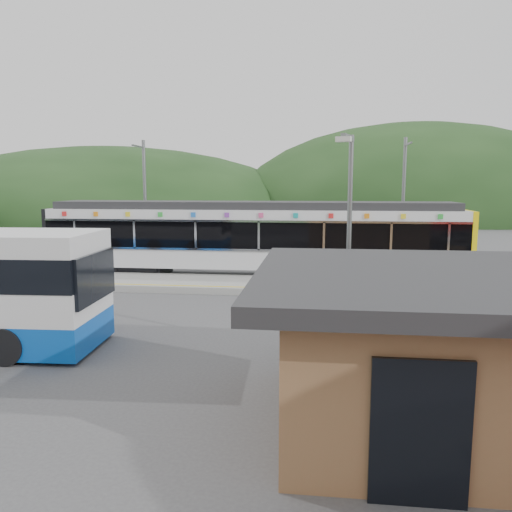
# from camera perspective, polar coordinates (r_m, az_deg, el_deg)

# --- Properties ---
(ground) EXTENTS (120.00, 120.00, 0.00)m
(ground) POSITION_cam_1_polar(r_m,az_deg,el_deg) (19.11, -0.81, -5.71)
(ground) COLOR #4C4C4F
(ground) RESTS_ON ground
(hills) EXTENTS (146.00, 149.00, 26.00)m
(hills) POSITION_cam_1_polar(r_m,az_deg,el_deg) (24.39, 15.50, -2.96)
(hills) COLOR #1E3D19
(hills) RESTS_ON ground
(platform) EXTENTS (26.00, 3.20, 0.30)m
(platform) POSITION_cam_1_polar(r_m,az_deg,el_deg) (22.27, 0.33, -3.32)
(platform) COLOR #9E9E99
(platform) RESTS_ON ground
(yellow_line) EXTENTS (26.00, 0.10, 0.01)m
(yellow_line) POSITION_cam_1_polar(r_m,az_deg,el_deg) (20.98, -0.08, -3.60)
(yellow_line) COLOR yellow
(yellow_line) RESTS_ON platform
(train) EXTENTS (20.44, 3.01, 3.74)m
(train) POSITION_cam_1_polar(r_m,az_deg,el_deg) (24.71, -0.39, 2.32)
(train) COLOR black
(train) RESTS_ON ground
(catenary_mast_west) EXTENTS (0.18, 1.80, 7.00)m
(catenary_mast_west) POSITION_cam_1_polar(r_m,az_deg,el_deg) (28.58, -12.58, 6.10)
(catenary_mast_west) COLOR slate
(catenary_mast_west) RESTS_ON ground
(catenary_mast_east) EXTENTS (0.18, 1.80, 7.00)m
(catenary_mast_east) POSITION_cam_1_polar(r_m,az_deg,el_deg) (27.34, 16.47, 5.88)
(catenary_mast_east) COLOR slate
(catenary_mast_east) RESTS_ON ground
(station_shelter) EXTENTS (9.20, 6.20, 3.00)m
(station_shelter) POSITION_cam_1_polar(r_m,az_deg,el_deg) (10.46, 26.50, -9.57)
(station_shelter) COLOR olive
(station_shelter) RESTS_ON ground
(lamp_post) EXTENTS (0.39, 1.07, 5.81)m
(lamp_post) POSITION_cam_1_polar(r_m,az_deg,el_deg) (12.82, 10.64, 3.04)
(lamp_post) COLOR slate
(lamp_post) RESTS_ON ground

